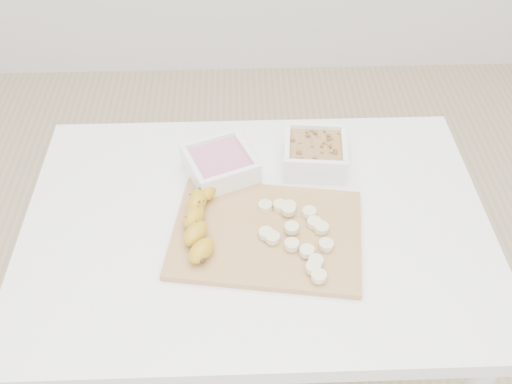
{
  "coord_description": "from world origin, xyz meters",
  "views": [
    {
      "loc": [
        -0.03,
        -0.82,
        1.66
      ],
      "look_at": [
        0.0,
        0.03,
        0.81
      ],
      "focal_mm": 40.0,
      "sensor_mm": 36.0,
      "label": 1
    }
  ],
  "objects_px": {
    "bowl_granola": "(315,153)",
    "cutting_board": "(267,234)",
    "banana": "(201,220)",
    "bowl_yogurt": "(220,166)",
    "table": "(256,250)"
  },
  "relations": [
    {
      "from": "bowl_granola",
      "to": "cutting_board",
      "type": "xyz_separation_m",
      "value": [
        -0.12,
        -0.22,
        -0.03
      ]
    },
    {
      "from": "bowl_yogurt",
      "to": "banana",
      "type": "relative_size",
      "value": 0.81
    },
    {
      "from": "cutting_board",
      "to": "banana",
      "type": "height_order",
      "value": "banana"
    },
    {
      "from": "table",
      "to": "banana",
      "type": "xyz_separation_m",
      "value": [
        -0.12,
        -0.02,
        0.13
      ]
    },
    {
      "from": "bowl_yogurt",
      "to": "cutting_board",
      "type": "xyz_separation_m",
      "value": [
        0.1,
        -0.19,
        -0.03
      ]
    },
    {
      "from": "table",
      "to": "cutting_board",
      "type": "height_order",
      "value": "cutting_board"
    },
    {
      "from": "banana",
      "to": "bowl_granola",
      "type": "bearing_deg",
      "value": 51.96
    },
    {
      "from": "table",
      "to": "bowl_granola",
      "type": "bearing_deg",
      "value": 51.51
    },
    {
      "from": "table",
      "to": "bowl_granola",
      "type": "distance_m",
      "value": 0.26
    },
    {
      "from": "bowl_yogurt",
      "to": "cutting_board",
      "type": "height_order",
      "value": "bowl_yogurt"
    },
    {
      "from": "bowl_granola",
      "to": "cutting_board",
      "type": "bearing_deg",
      "value": -119.06
    },
    {
      "from": "cutting_board",
      "to": "banana",
      "type": "bearing_deg",
      "value": 171.8
    },
    {
      "from": "cutting_board",
      "to": "banana",
      "type": "distance_m",
      "value": 0.14
    },
    {
      "from": "banana",
      "to": "bowl_yogurt",
      "type": "bearing_deg",
      "value": 90.87
    },
    {
      "from": "cutting_board",
      "to": "banana",
      "type": "relative_size",
      "value": 1.7
    }
  ]
}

